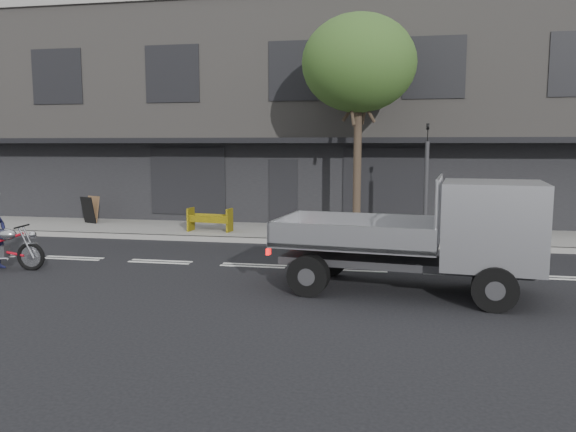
# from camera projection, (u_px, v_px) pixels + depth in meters

# --- Properties ---
(ground) EXTENTS (80.00, 80.00, 0.00)m
(ground) POSITION_uv_depth(u_px,v_px,m) (254.00, 266.00, 13.58)
(ground) COLOR black
(ground) RESTS_ON ground
(sidewalk) EXTENTS (32.00, 3.20, 0.15)m
(sidewalk) POSITION_uv_depth(u_px,v_px,m) (289.00, 233.00, 18.15)
(sidewalk) COLOR gray
(sidewalk) RESTS_ON ground
(kerb) EXTENTS (32.00, 0.20, 0.15)m
(kerb) POSITION_uv_depth(u_px,v_px,m) (279.00, 241.00, 16.59)
(kerb) COLOR gray
(kerb) RESTS_ON ground
(building_main) EXTENTS (26.00, 10.00, 8.00)m
(building_main) POSITION_uv_depth(u_px,v_px,m) (317.00, 119.00, 24.09)
(building_main) COLOR slate
(building_main) RESTS_ON ground
(street_tree) EXTENTS (3.40, 3.40, 6.74)m
(street_tree) POSITION_uv_depth(u_px,v_px,m) (359.00, 64.00, 16.60)
(street_tree) COLOR #382B21
(street_tree) RESTS_ON ground
(traffic_light_pole) EXTENTS (0.12, 0.12, 3.50)m
(traffic_light_pole) POSITION_uv_depth(u_px,v_px,m) (426.00, 189.00, 15.87)
(traffic_light_pole) COLOR #2D2D30
(traffic_light_pole) RESTS_ON ground
(motorcycle) EXTENTS (2.07, 0.60, 1.06)m
(motorcycle) POSITION_uv_depth(u_px,v_px,m) (2.00, 246.00, 13.10)
(motorcycle) COLOR black
(motorcycle) RESTS_ON ground
(flatbed_ute) EXTENTS (5.23, 2.61, 2.33)m
(flatbed_ute) POSITION_uv_depth(u_px,v_px,m) (466.00, 228.00, 10.70)
(flatbed_ute) COLOR black
(flatbed_ute) RESTS_ON ground
(construction_barrier) EXTENTS (1.45, 0.72, 0.78)m
(construction_barrier) POSITION_uv_depth(u_px,v_px,m) (208.00, 220.00, 17.74)
(construction_barrier) COLOR yellow
(construction_barrier) RESTS_ON sidewalk
(sandwich_board) EXTENTS (0.70, 0.60, 0.94)m
(sandwich_board) POSITION_uv_depth(u_px,v_px,m) (88.00, 210.00, 19.74)
(sandwich_board) COLOR black
(sandwich_board) RESTS_ON sidewalk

